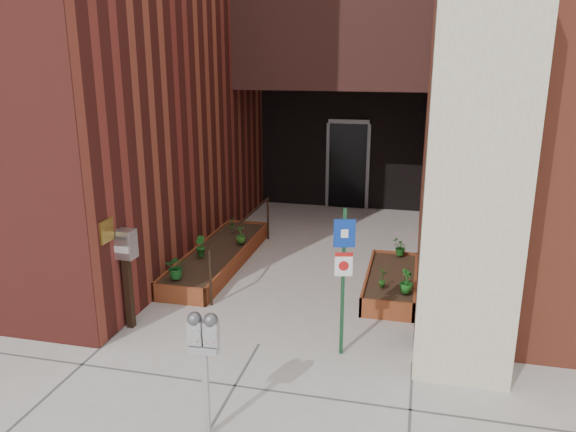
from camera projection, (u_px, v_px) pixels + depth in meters
The scene contains 14 objects.
ground at pixel (259, 344), 7.46m from camera, with size 80.00×80.00×0.00m, color #9E9991.
planter_left at pixel (219, 257), 10.29m from camera, with size 0.90×3.60×0.30m.
planter_right at pixel (391, 283), 9.12m from camera, with size 0.80×2.20×0.30m.
handrail at pixel (243, 228), 9.96m from camera, with size 0.04×3.34×0.90m.
parking_meter at pixel (204, 342), 5.39m from camera, with size 0.31×0.15×1.36m.
sign_post at pixel (343, 267), 6.90m from camera, with size 0.26×0.09×1.94m.
payment_dropbox at pixel (126, 258), 7.66m from camera, with size 0.29×0.23×1.44m.
shrub_left_a at pixel (176, 267), 8.83m from camera, with size 0.35×0.35×0.39m, color #1A5D21.
shrub_left_b at pixel (200, 246), 9.82m from camera, with size 0.20×0.20×0.36m, color #1C5C1A.
shrub_left_c at pixel (241, 235), 10.50m from camera, with size 0.19×0.19×0.33m, color #295D1A.
shrub_left_d at pixel (232, 224), 11.20m from camera, with size 0.17×0.17×0.32m, color #19591B.
shrub_right_a at pixel (406, 281), 8.30m from camera, with size 0.20×0.20×0.36m, color #1B5E1B.
shrub_right_b at pixel (383, 277), 8.50m from camera, with size 0.17×0.17×0.32m, color #225D1A.
shrub_right_c at pixel (400, 247), 9.86m from camera, with size 0.26×0.26×0.29m, color #195618.
Camera 1 is at (1.93, -6.42, 3.71)m, focal length 35.00 mm.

